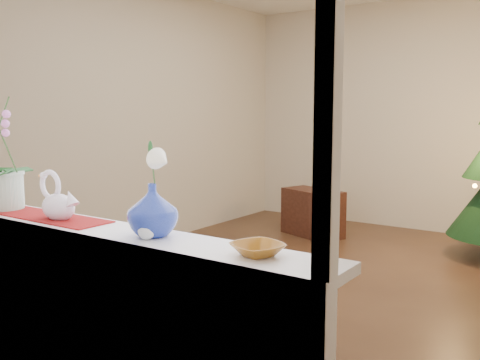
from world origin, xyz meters
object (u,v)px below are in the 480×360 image
object	(u,v)px
side_table	(313,213)
orchid_pot	(0,147)
amber_dish	(257,250)
paperweight	(147,231)
swan	(58,197)
blue_vase	(153,206)

from	to	relation	value
side_table	orchid_pot	bearing A→B (deg)	-66.85
amber_dish	side_table	size ratio (longest dim) A/B	0.21
amber_dish	side_table	world-z (taller)	amber_dish
paperweight	side_table	xyz separation A→B (m)	(-1.29, 3.92, -0.69)
swan	paperweight	distance (m)	0.60
swan	blue_vase	world-z (taller)	blue_vase
amber_dish	side_table	bearing A→B (deg)	114.45
orchid_pot	blue_vase	bearing A→B (deg)	0.90
blue_vase	amber_dish	xyz separation A→B (m)	(0.49, -0.00, -0.10)
orchid_pot	swan	bearing A→B (deg)	-0.25
blue_vase	paperweight	bearing A→B (deg)	-68.33
orchid_pot	paperweight	world-z (taller)	orchid_pot
blue_vase	amber_dish	bearing A→B (deg)	-0.58
orchid_pot	swan	distance (m)	0.49
blue_vase	paperweight	distance (m)	0.11
orchid_pot	swan	xyz separation A→B (m)	(0.44, -0.00, -0.21)
blue_vase	paperweight	world-z (taller)	blue_vase
orchid_pot	paperweight	bearing A→B (deg)	-2.33
amber_dish	blue_vase	bearing A→B (deg)	179.42
blue_vase	side_table	bearing A→B (deg)	108.15
orchid_pot	paperweight	xyz separation A→B (m)	(1.03, -0.04, -0.28)
amber_dish	paperweight	bearing A→B (deg)	-173.60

